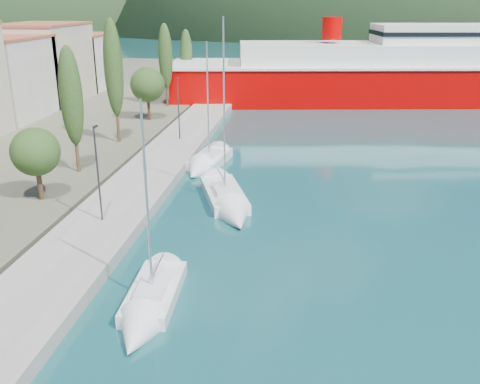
# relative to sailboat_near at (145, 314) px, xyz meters

# --- Properties ---
(ground) EXTENTS (1400.00, 1400.00, 0.00)m
(ground) POSITION_rel_sailboat_near_xyz_m (3.35, 114.29, -0.30)
(ground) COLOR #15494D
(quay) EXTENTS (5.00, 88.00, 0.80)m
(quay) POSITION_rel_sailboat_near_xyz_m (-5.65, 20.29, 0.10)
(quay) COLOR gray
(quay) RESTS_ON ground
(tree_row) EXTENTS (3.96, 64.54, 11.75)m
(tree_row) POSITION_rel_sailboat_near_xyz_m (-11.43, 27.59, 5.58)
(tree_row) COLOR #47301E
(tree_row) RESTS_ON land_strip
(lamp_posts) EXTENTS (0.15, 45.63, 6.06)m
(lamp_posts) POSITION_rel_sailboat_near_xyz_m (-5.65, 8.41, 3.79)
(lamp_posts) COLOR #2D2D33
(lamp_posts) RESTS_ON quay
(sailboat_near) EXTENTS (2.61, 7.70, 10.93)m
(sailboat_near) POSITION_rel_sailboat_near_xyz_m (0.00, 0.00, 0.00)
(sailboat_near) COLOR silver
(sailboat_near) RESTS_ON ground
(sailboat_mid) EXTENTS (5.62, 10.02, 13.99)m
(sailboat_mid) POSITION_rel_sailboat_near_xyz_m (1.91, 13.86, 0.04)
(sailboat_mid) COLOR silver
(sailboat_mid) RESTS_ON ground
(sailboat_far) EXTENTS (3.63, 8.24, 11.71)m
(sailboat_far) POSITION_rel_sailboat_near_xyz_m (-1.82, 23.16, 0.03)
(sailboat_far) COLOR silver
(sailboat_far) RESTS_ON ground
(ferry) EXTENTS (63.10, 21.60, 12.29)m
(ferry) POSITION_rel_sailboat_near_xyz_m (18.48, 59.06, 3.44)
(ferry) COLOR #AA0000
(ferry) RESTS_ON ground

